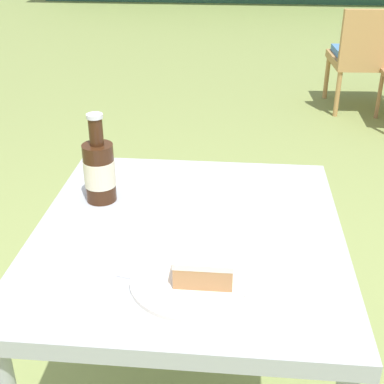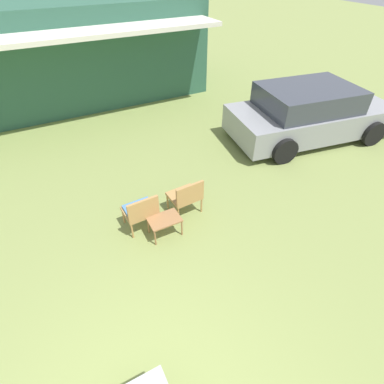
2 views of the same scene
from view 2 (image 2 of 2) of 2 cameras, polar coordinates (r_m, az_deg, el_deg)
cabin_building at (r=11.86m, az=-23.86°, el=23.37°), size 9.05×5.23×2.98m
parked_car at (r=8.96m, az=21.38°, el=13.78°), size 4.62×2.64×1.43m
wicker_chair_cushioned at (r=5.59m, az=-9.76°, el=-3.37°), size 0.61×0.54×0.79m
wicker_chair_plain at (r=5.81m, az=-1.09°, el=-0.63°), size 0.62×0.54×0.79m
garden_side_table at (r=5.47m, az=-5.26°, el=-5.46°), size 0.58×0.39×0.38m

